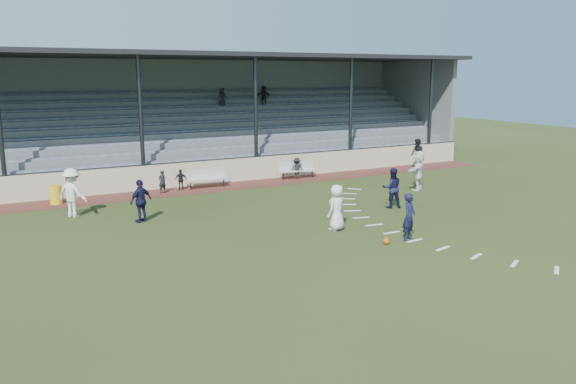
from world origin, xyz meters
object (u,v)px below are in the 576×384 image
object	(u,v)px
official	(417,153)
bench_left	(206,176)
football	(386,241)
player_navy_lead	(409,217)
player_white_lead	(337,208)
trash_bin	(56,195)
bench_right	(297,168)

from	to	relation	value
official	bench_left	bearing A→B (deg)	-80.89
football	player_navy_lead	size ratio (longest dim) A/B	0.14
player_white_lead	player_navy_lead	bearing A→B (deg)	101.14
trash_bin	player_white_lead	world-z (taller)	player_white_lead
official	player_navy_lead	bearing A→B (deg)	-31.42
bench_right	official	bearing A→B (deg)	1.45
player_navy_lead	trash_bin	bearing A→B (deg)	101.53
bench_left	player_white_lead	distance (m)	9.52
trash_bin	official	world-z (taller)	official
bench_left	bench_right	world-z (taller)	same
bench_right	football	xyz separation A→B (m)	(-3.17, -11.77, -0.47)
football	player_white_lead	world-z (taller)	player_white_lead
trash_bin	official	bearing A→B (deg)	-0.31
player_white_lead	bench_left	bearing A→B (deg)	-103.48
bench_left	player_navy_lead	size ratio (longest dim) A/B	1.24
player_white_lead	official	size ratio (longest dim) A/B	0.95
trash_bin	football	xyz separation A→B (m)	(8.93, -11.44, -0.31)
player_white_lead	football	bearing A→B (deg)	79.54
trash_bin	player_white_lead	distance (m)	12.48
bench_right	trash_bin	size ratio (longest dim) A/B	2.51
bench_left	bench_right	xyz separation A→B (m)	(5.15, 0.10, 0.00)
bench_left	bench_right	distance (m)	5.15
trash_bin	player_white_lead	xyz separation A→B (m)	(8.44, -9.18, 0.41)
bench_right	player_white_lead	distance (m)	10.18
trash_bin	player_white_lead	size ratio (longest dim) A/B	0.49
football	player_white_lead	xyz separation A→B (m)	(-0.48, 2.26, 0.72)
bench_left	player_white_lead	world-z (taller)	player_white_lead
player_navy_lead	official	distance (m)	15.17
football	official	size ratio (longest dim) A/B	0.13
trash_bin	official	distance (m)	20.07
football	official	xyz separation A→B (m)	(11.14, 11.34, 0.78)
bench_left	football	bearing A→B (deg)	-79.48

